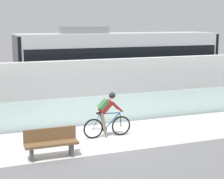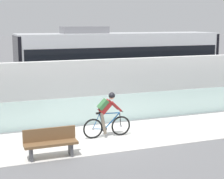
% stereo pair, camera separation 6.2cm
% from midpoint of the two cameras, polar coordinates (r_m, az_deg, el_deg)
% --- Properties ---
extents(ground_plane, '(200.00, 200.00, 0.00)m').
position_cam_midpoint_polar(ground_plane, '(13.17, -1.32, -7.44)').
color(ground_plane, slate).
extents(bike_path_deck, '(32.00, 3.20, 0.01)m').
position_cam_midpoint_polar(bike_path_deck, '(13.16, -1.32, -7.41)').
color(bike_path_deck, silver).
rests_on(bike_path_deck, ground).
extents(glass_parapet, '(32.00, 0.05, 1.13)m').
position_cam_midpoint_polar(glass_parapet, '(14.71, -3.70, -3.27)').
color(glass_parapet, silver).
rests_on(glass_parapet, ground).
extents(concrete_barrier_wall, '(32.00, 0.36, 2.40)m').
position_cam_midpoint_polar(concrete_barrier_wall, '(16.28, -5.57, 0.32)').
color(concrete_barrier_wall, silver).
rests_on(concrete_barrier_wall, ground).
extents(tram_rail_near, '(32.00, 0.08, 0.01)m').
position_cam_midpoint_polar(tram_rail_near, '(18.87, -7.45, -2.02)').
color(tram_rail_near, '#595654').
rests_on(tram_rail_near, ground).
extents(tram_rail_far, '(32.00, 0.08, 0.01)m').
position_cam_midpoint_polar(tram_rail_far, '(20.24, -8.38, -1.20)').
color(tram_rail_far, '#595654').
rests_on(tram_rail_far, ground).
extents(tram, '(11.06, 2.54, 3.81)m').
position_cam_midpoint_polar(tram, '(20.23, 1.22, 4.32)').
color(tram, silver).
rests_on(tram, ground).
extents(cyclist_on_bike, '(1.77, 0.58, 1.61)m').
position_cam_midpoint_polar(cyclist_on_bike, '(12.99, -0.67, -4.01)').
color(cyclist_on_bike, black).
rests_on(cyclist_on_bike, ground).
extents(bench, '(1.60, 0.45, 0.89)m').
position_cam_midpoint_polar(bench, '(11.32, -9.34, -8.04)').
color(bench, brown).
rests_on(bench, ground).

